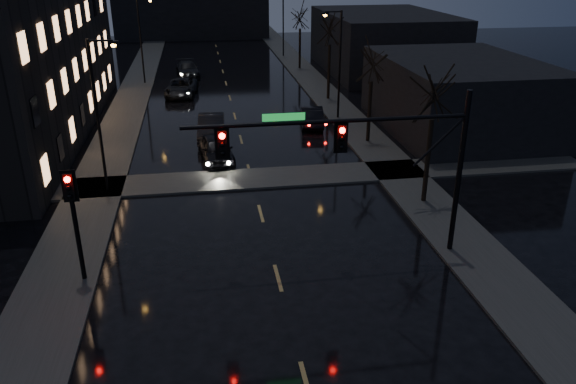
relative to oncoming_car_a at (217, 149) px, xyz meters
name	(u,v)px	position (x,y,z in m)	size (l,w,h in m)	color
sidewalk_left	(127,110)	(-6.70, 13.12, -0.71)	(3.00, 140.00, 0.12)	#2D2D2B
sidewalk_right	(332,102)	(10.30, 13.12, -0.71)	(3.00, 140.00, 0.12)	#2D2D2B
sidewalk_cross	(252,179)	(1.80, -3.38, -0.71)	(40.00, 3.00, 0.12)	#2D2D2B
commercial_right_near	(458,95)	(17.30, 4.12, 1.73)	(10.00, 14.00, 5.00)	black
commercial_right_far	(383,42)	(18.80, 26.12, 2.23)	(12.00, 18.00, 6.00)	black
far_block	(192,9)	(-1.20, 56.12, 3.23)	(22.00, 10.00, 8.00)	black
signal_mast	(372,148)	(5.65, -12.88, 4.10)	(11.11, 0.41, 7.00)	black
signal_pole_left	(73,211)	(-5.70, -12.88, 2.24)	(0.35, 0.41, 4.53)	black
tree_near	(436,82)	(10.20, -7.88, 5.45)	(3.52, 3.52, 8.08)	black
tree_mid_a	(373,55)	(10.20, 2.12, 5.05)	(3.30, 3.30, 7.58)	black
tree_mid_b	(330,21)	(10.20, 14.12, 5.84)	(3.74, 3.74, 8.59)	black
tree_far	(300,11)	(10.20, 28.12, 5.29)	(3.43, 3.43, 7.88)	black
streetlight_l_near	(100,104)	(-5.78, -3.88, 4.00)	(1.53, 0.28, 8.00)	black
streetlight_l_far	(142,33)	(-5.78, 23.12, 4.00)	(1.53, 0.28, 8.00)	black
streetlight_r_mid	(337,56)	(9.38, 8.12, 4.00)	(1.53, 0.28, 8.00)	black
streetlight_r_far	(281,16)	(9.38, 36.12, 4.00)	(1.53, 0.28, 8.00)	black
oncoming_car_a	(217,149)	(0.00, 0.00, 0.00)	(1.82, 4.53, 1.54)	black
oncoming_car_b	(211,127)	(-0.17, 4.60, 0.03)	(1.71, 4.89, 1.61)	black
oncoming_car_c	(181,87)	(-2.38, 17.65, -0.03)	(2.47, 5.35, 1.49)	black
oncoming_car_d	(188,69)	(-1.86, 26.04, -0.02)	(2.10, 5.16, 1.50)	black
lead_car	(311,116)	(7.23, 6.67, -0.04)	(1.55, 4.45, 1.47)	black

